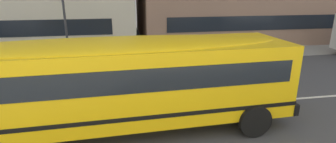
% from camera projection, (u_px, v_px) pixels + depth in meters
% --- Properties ---
extents(ground_plane, '(400.00, 400.00, 0.00)m').
position_uv_depth(ground_plane, '(187.00, 107.00, 10.32)').
color(ground_plane, '#424244').
extents(sidewalk_far, '(120.00, 3.00, 0.01)m').
position_uv_depth(sidewalk_far, '(159.00, 56.00, 17.97)').
color(sidewalk_far, gray).
rests_on(sidewalk_far, ground_plane).
extents(lane_centreline, '(110.00, 0.16, 0.01)m').
position_uv_depth(lane_centreline, '(187.00, 107.00, 10.32)').
color(lane_centreline, silver).
rests_on(lane_centreline, ground_plane).
extents(school_bus, '(13.54, 3.28, 3.01)m').
position_uv_depth(school_bus, '(99.00, 79.00, 8.08)').
color(school_bus, yellow).
rests_on(school_bus, ground_plane).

